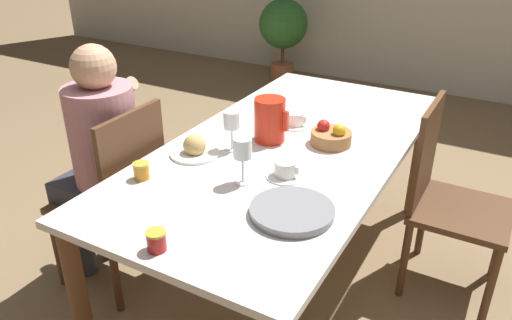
% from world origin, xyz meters
% --- Properties ---
extents(ground_plane, '(20.00, 20.00, 0.00)m').
position_xyz_m(ground_plane, '(0.00, 0.00, 0.00)').
color(ground_plane, '#7F6647').
extents(dining_table, '(0.94, 1.91, 0.73)m').
position_xyz_m(dining_table, '(0.00, 0.00, 0.64)').
color(dining_table, silver).
rests_on(dining_table, ground_plane).
extents(chair_person_side, '(0.42, 0.42, 0.91)m').
position_xyz_m(chair_person_side, '(-0.66, -0.41, 0.48)').
color(chair_person_side, '#51331E').
rests_on(chair_person_side, ground_plane).
extents(chair_opposite, '(0.42, 0.42, 0.91)m').
position_xyz_m(chair_opposite, '(0.66, 0.33, 0.48)').
color(chair_opposite, '#51331E').
rests_on(chair_opposite, ground_plane).
extents(person_seated, '(0.39, 0.41, 1.17)m').
position_xyz_m(person_seated, '(-0.75, -0.38, 0.69)').
color(person_seated, '#33333D').
rests_on(person_seated, ground_plane).
extents(red_pitcher, '(0.16, 0.14, 0.20)m').
position_xyz_m(red_pitcher, '(-0.09, 0.00, 0.83)').
color(red_pitcher, red).
rests_on(red_pitcher, dining_table).
extents(wine_glass_water, '(0.07, 0.07, 0.18)m').
position_xyz_m(wine_glass_water, '(-0.19, -0.17, 0.86)').
color(wine_glass_water, white).
rests_on(wine_glass_water, dining_table).
extents(wine_glass_juice, '(0.07, 0.07, 0.18)m').
position_xyz_m(wine_glass_juice, '(0.00, -0.39, 0.86)').
color(wine_glass_juice, white).
rests_on(wine_glass_juice, dining_table).
extents(teacup_near_person, '(0.15, 0.15, 0.07)m').
position_xyz_m(teacup_near_person, '(0.12, -0.27, 0.76)').
color(teacup_near_person, white).
rests_on(teacup_near_person, dining_table).
extents(teacup_across, '(0.15, 0.15, 0.07)m').
position_xyz_m(teacup_across, '(-0.06, 0.21, 0.76)').
color(teacup_across, white).
rests_on(teacup_across, dining_table).
extents(serving_tray, '(0.29, 0.29, 0.03)m').
position_xyz_m(serving_tray, '(0.26, -0.50, 0.74)').
color(serving_tray, gray).
rests_on(serving_tray, dining_table).
extents(bread_plate, '(0.21, 0.21, 0.10)m').
position_xyz_m(bread_plate, '(-0.30, -0.28, 0.76)').
color(bread_plate, white).
rests_on(bread_plate, dining_table).
extents(jam_jar_amber, '(0.06, 0.06, 0.07)m').
position_xyz_m(jam_jar_amber, '(-0.01, -0.88, 0.76)').
color(jam_jar_amber, '#A81E1E').
rests_on(jam_jar_amber, dining_table).
extents(jam_jar_red, '(0.06, 0.06, 0.07)m').
position_xyz_m(jam_jar_red, '(-0.35, -0.55, 0.76)').
color(jam_jar_red, '#C67A1E').
rests_on(jam_jar_red, dining_table).
extents(fruit_bowl, '(0.18, 0.18, 0.11)m').
position_xyz_m(fruit_bowl, '(0.16, 0.10, 0.76)').
color(fruit_bowl, '#9E6B3D').
rests_on(fruit_bowl, dining_table).
extents(potted_plant, '(0.50, 0.50, 0.85)m').
position_xyz_m(potted_plant, '(-1.43, 2.82, 0.56)').
color(potted_plant, '#A8603D').
rests_on(potted_plant, ground_plane).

